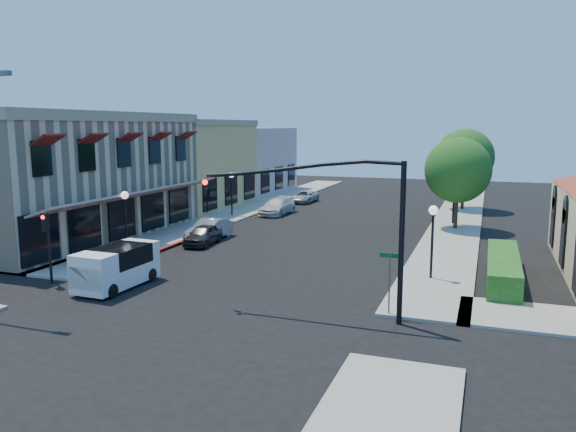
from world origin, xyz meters
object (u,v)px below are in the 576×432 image
(secondary_signal, at_px, (47,235))
(parked_car_b, at_px, (210,230))
(white_van, at_px, (116,265))
(parked_car_c, at_px, (277,206))
(lamppost_left_near, at_px, (125,206))
(lamppost_left_far, at_px, (232,183))
(parked_car_d, at_px, (304,197))
(signal_mast_arm, at_px, (344,212))
(lamppost_right_far, at_px, (454,188))
(street_name_sign, at_px, (390,273))
(lamppost_right_near, at_px, (433,223))
(street_tree_b, at_px, (465,158))
(street_tree_a, at_px, (458,170))
(parked_car_a, at_px, (203,235))

(secondary_signal, distance_m, parked_car_b, 11.91)
(white_van, xyz_separation_m, parked_car_c, (-0.71, 22.30, -0.40))
(secondary_signal, distance_m, parked_car_c, 23.06)
(white_van, bearing_deg, parked_car_c, 91.83)
(secondary_signal, height_order, lamppost_left_near, lamppost_left_near)
(lamppost_left_far, relative_size, parked_car_d, 0.90)
(signal_mast_arm, relative_size, lamppost_left_near, 2.24)
(secondary_signal, xyz_separation_m, parked_car_b, (2.19, 11.59, -1.65))
(parked_car_c, bearing_deg, lamppost_left_near, -97.81)
(lamppost_left_far, bearing_deg, signal_mast_arm, -55.00)
(lamppost_right_far, height_order, white_van, lamppost_right_far)
(street_name_sign, height_order, lamppost_right_near, lamppost_right_near)
(lamppost_right_near, height_order, white_van, lamppost_right_near)
(street_tree_b, bearing_deg, parked_car_c, -151.48)
(street_tree_a, bearing_deg, street_tree_b, 90.00)
(lamppost_left_far, relative_size, lamppost_right_near, 1.00)
(lamppost_right_near, relative_size, parked_car_b, 0.88)
(white_van, relative_size, parked_car_b, 1.03)
(lamppost_right_near, bearing_deg, parked_car_b, 160.74)
(street_tree_a, relative_size, street_name_sign, 2.59)
(secondary_signal, relative_size, parked_car_d, 0.84)
(street_tree_b, height_order, street_name_sign, street_tree_b)
(parked_car_d, bearing_deg, signal_mast_arm, -66.73)
(parked_car_b, relative_size, parked_car_c, 0.89)
(lamppost_right_far, bearing_deg, parked_car_c, 178.93)
(lamppost_right_near, distance_m, white_van, 14.64)
(white_van, height_order, parked_car_a, white_van)
(lamppost_right_far, xyz_separation_m, white_van, (-13.23, -22.04, -1.68))
(lamppost_left_near, height_order, lamppost_right_far, same)
(lamppost_left_far, xyz_separation_m, lamppost_right_near, (17.00, -14.00, 0.00))
(white_van, bearing_deg, lamppost_right_near, 24.56)
(secondary_signal, bearing_deg, street_tree_a, 50.79)
(lamppost_left_near, relative_size, lamppost_right_far, 1.00)
(parked_car_c, bearing_deg, street_tree_a, -6.17)
(street_tree_a, xyz_separation_m, parked_car_a, (-14.30, -10.44, -3.58))
(lamppost_right_far, xyz_separation_m, parked_car_a, (-14.00, -12.44, -2.12))
(street_tree_a, xyz_separation_m, street_tree_b, (0.00, 10.00, 0.35))
(street_tree_a, bearing_deg, parked_car_b, -148.37)
(lamppost_left_near, height_order, parked_car_b, lamppost_left_near)
(lamppost_left_near, bearing_deg, secondary_signal, -85.66)
(parked_car_a, height_order, parked_car_c, parked_car_c)
(signal_mast_arm, bearing_deg, parked_car_c, 116.39)
(signal_mast_arm, distance_m, street_name_sign, 2.98)
(lamppost_left_far, distance_m, parked_car_c, 4.33)
(parked_car_b, bearing_deg, lamppost_right_near, -16.52)
(street_tree_b, height_order, parked_car_a, street_tree_b)
(lamppost_right_far, bearing_deg, lamppost_left_near, -136.74)
(street_tree_a, xyz_separation_m, parked_car_c, (-14.24, 2.26, -3.53))
(street_tree_a, bearing_deg, parked_car_a, -143.86)
(lamppost_left_far, bearing_deg, street_tree_a, 0.00)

